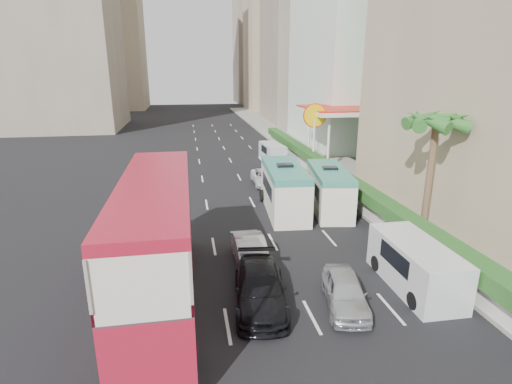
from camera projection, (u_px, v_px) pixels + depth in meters
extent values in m
plane|color=black|center=(307.00, 289.00, 17.02)|extent=(200.00, 200.00, 0.00)
cube|color=#A9162C|center=(158.00, 244.00, 15.30)|extent=(2.50, 11.00, 5.06)
imported|color=silver|center=(250.00, 264.00, 19.16)|extent=(1.52, 4.10, 1.34)
imported|color=silver|center=(344.00, 306.00, 15.76)|extent=(2.23, 4.00, 1.29)
imported|color=black|center=(260.00, 304.00, 15.93)|extent=(2.53, 5.07, 1.41)
imported|color=silver|center=(265.00, 184.00, 32.67)|extent=(2.04, 4.32, 1.19)
cube|color=silver|center=(284.00, 189.00, 26.05)|extent=(2.77, 6.97, 3.02)
cube|color=silver|center=(329.00, 190.00, 26.34)|extent=(3.03, 6.52, 2.78)
cube|color=silver|center=(415.00, 265.00, 16.94)|extent=(2.05, 5.01, 2.00)
cube|color=silver|center=(272.00, 153.00, 40.90)|extent=(2.08, 4.54, 1.77)
cube|color=#99968C|center=(320.00, 158.00, 42.03)|extent=(6.00, 120.00, 0.18)
cube|color=silver|center=(331.00, 181.00, 31.03)|extent=(0.30, 44.00, 1.00)
cube|color=#2D6626|center=(332.00, 171.00, 30.78)|extent=(1.10, 44.00, 0.70)
cylinder|color=brown|center=(429.00, 180.00, 21.08)|extent=(0.36, 0.36, 6.40)
cube|color=silver|center=(337.00, 136.00, 39.53)|extent=(6.50, 8.00, 5.50)
cube|color=tan|center=(277.00, 11.00, 90.69)|extent=(14.00, 14.00, 44.00)
cube|color=gray|center=(260.00, 30.00, 112.01)|extent=(14.00, 14.00, 40.00)
cube|color=tan|center=(104.00, 7.00, 91.55)|extent=(16.00, 16.00, 46.00)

